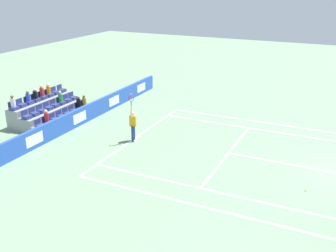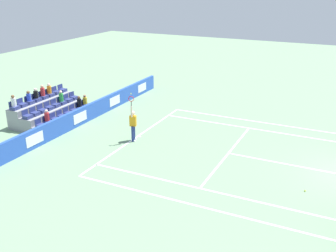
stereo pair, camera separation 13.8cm
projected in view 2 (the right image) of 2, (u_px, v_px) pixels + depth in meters
The scene contains 12 objects.
line_baseline at pixel (138, 136), 23.10m from camera, with size 10.97×0.10×0.01m, color white.
line_service at pixel (229, 153), 20.87m from camera, with size 8.23×0.10×0.01m, color white.
line_centre_service at pixel (291, 165), 19.57m from camera, with size 0.10×6.40×0.01m, color white.
line_singles_sideline_left at pixel (210, 191), 17.22m from camera, with size 0.10×11.89×0.01m, color white.
line_singles_sideline_right at pixel (256, 129), 24.15m from camera, with size 0.10×11.89×0.01m, color white.
line_doubles_sideline_left at pixel (198, 206), 16.06m from camera, with size 0.10×11.89×0.01m, color white.
line_doubles_sideline_right at pixel (262, 122), 25.31m from camera, with size 0.10×11.89×0.01m, color white.
line_centre_mark at pixel (139, 136), 23.06m from camera, with size 0.10×0.20×0.01m, color white.
sponsor_barrier at pixel (79, 117), 24.62m from camera, with size 19.62×0.22×1.08m.
tennis_player at pixel (133, 124), 22.12m from camera, with size 0.54×0.42×2.85m.
stadium_stand at pixel (50, 112), 25.56m from camera, with size 4.96×2.85×2.18m.
loose_tennis_ball at pixel (305, 191), 17.14m from camera, with size 0.07×0.07×0.07m, color #D1E533.
Camera 2 is at (18.53, -1.01, 8.69)m, focal length 42.45 mm.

